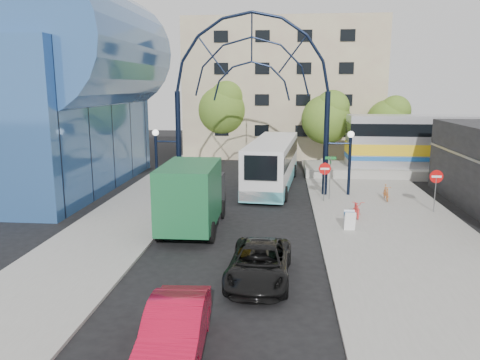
# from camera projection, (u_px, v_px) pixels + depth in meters

# --- Properties ---
(ground) EXTENTS (120.00, 120.00, 0.00)m
(ground) POSITION_uv_depth(u_px,v_px,m) (227.00, 274.00, 18.63)
(ground) COLOR black
(ground) RESTS_ON ground
(sidewalk_east) EXTENTS (8.00, 56.00, 0.12)m
(sidewalk_east) POSITION_uv_depth(u_px,v_px,m) (407.00, 245.00, 21.80)
(sidewalk_east) COLOR gray
(sidewalk_east) RESTS_ON ground
(plaza_west) EXTENTS (5.00, 50.00, 0.12)m
(plaza_west) POSITION_uv_depth(u_px,v_px,m) (120.00, 224.00, 25.07)
(plaza_west) COLOR gray
(plaza_west) RESTS_ON ground
(gateway_arch) EXTENTS (13.64, 0.44, 12.10)m
(gateway_arch) POSITION_uv_depth(u_px,v_px,m) (252.00, 67.00, 30.60)
(gateway_arch) COLOR black
(gateway_arch) RESTS_ON ground
(stop_sign) EXTENTS (0.80, 0.07, 2.50)m
(stop_sign) POSITION_uv_depth(u_px,v_px,m) (325.00, 172.00, 29.51)
(stop_sign) COLOR slate
(stop_sign) RESTS_ON sidewalk_east
(do_not_enter_sign) EXTENTS (0.76, 0.07, 2.48)m
(do_not_enter_sign) POSITION_uv_depth(u_px,v_px,m) (436.00, 181.00, 27.00)
(do_not_enter_sign) COLOR slate
(do_not_enter_sign) RESTS_ON sidewalk_east
(street_name_sign) EXTENTS (0.70, 0.70, 2.80)m
(street_name_sign) POSITION_uv_depth(u_px,v_px,m) (330.00, 169.00, 30.03)
(street_name_sign) COLOR slate
(street_name_sign) RESTS_ON sidewalk_east
(sandwich_board) EXTENTS (0.55, 0.61, 0.99)m
(sandwich_board) POSITION_uv_depth(u_px,v_px,m) (350.00, 218.00, 23.81)
(sandwich_board) COLOR white
(sandwich_board) RESTS_ON sidewalk_east
(transit_hall) EXTENTS (16.50, 18.00, 14.50)m
(transit_hall) POSITION_uv_depth(u_px,v_px,m) (39.00, 95.00, 33.33)
(transit_hall) COLOR #325C9A
(transit_hall) RESTS_ON ground
(apartment_block) EXTENTS (20.00, 12.10, 14.00)m
(apartment_block) POSITION_uv_depth(u_px,v_px,m) (283.00, 89.00, 51.19)
(apartment_block) COLOR tan
(apartment_block) RESTS_ON ground
(tree_north_a) EXTENTS (4.48, 4.48, 7.00)m
(tree_north_a) POSITION_uv_depth(u_px,v_px,m) (328.00, 117.00, 42.46)
(tree_north_a) COLOR #382314
(tree_north_a) RESTS_ON ground
(tree_north_b) EXTENTS (5.12, 5.12, 8.00)m
(tree_north_b) POSITION_uv_depth(u_px,v_px,m) (224.00, 107.00, 47.15)
(tree_north_b) COLOR #382314
(tree_north_b) RESTS_ON ground
(tree_north_c) EXTENTS (4.16, 4.16, 6.50)m
(tree_north_c) POSITION_uv_depth(u_px,v_px,m) (390.00, 119.00, 43.94)
(tree_north_c) COLOR #382314
(tree_north_c) RESTS_ON ground
(city_bus) EXTENTS (3.90, 12.77, 3.46)m
(city_bus) POSITION_uv_depth(u_px,v_px,m) (273.00, 162.00, 34.49)
(city_bus) COLOR silver
(city_bus) RESTS_ON ground
(green_truck) EXTENTS (2.84, 7.11, 3.57)m
(green_truck) POSITION_uv_depth(u_px,v_px,m) (193.00, 195.00, 24.22)
(green_truck) COLOR black
(green_truck) RESTS_ON ground
(black_suv) EXTENTS (2.51, 5.11, 1.40)m
(black_suv) POSITION_uv_depth(u_px,v_px,m) (259.00, 263.00, 17.86)
(black_suv) COLOR black
(black_suv) RESTS_ON ground
(red_sedan) EXTENTS (1.85, 4.65, 1.50)m
(red_sedan) POSITION_uv_depth(u_px,v_px,m) (175.00, 330.00, 12.89)
(red_sedan) COLOR #B00A28
(red_sedan) RESTS_ON ground
(bike_near_a) EXTENTS (0.72, 1.88, 0.98)m
(bike_near_a) POSITION_uv_depth(u_px,v_px,m) (357.00, 208.00, 26.25)
(bike_near_a) COLOR #F13230
(bike_near_a) RESTS_ON sidewalk_east
(bike_near_b) EXTENTS (0.53, 1.68, 1.00)m
(bike_near_b) POSITION_uv_depth(u_px,v_px,m) (386.00, 193.00, 30.02)
(bike_near_b) COLOR #CA6728
(bike_near_b) RESTS_ON sidewalk_east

